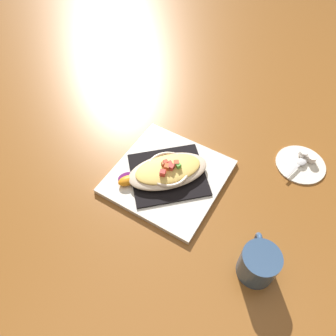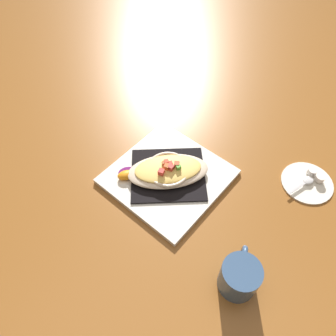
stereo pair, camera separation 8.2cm
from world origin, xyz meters
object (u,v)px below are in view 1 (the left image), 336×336
(square_plate, at_px, (168,176))
(creamer_cup_0, at_px, (312,159))
(coffee_mug, at_px, (258,264))
(creamer_saucer, at_px, (301,164))
(orange_garnish, at_px, (127,180))
(spoon, at_px, (300,163))
(gratin_dish, at_px, (168,170))
(creamer_cup_1, at_px, (304,153))

(square_plate, bearing_deg, creamer_cup_0, -142.34)
(coffee_mug, distance_m, creamer_saucer, 0.34)
(orange_garnish, relative_size, spoon, 0.77)
(coffee_mug, bearing_deg, gratin_dish, -22.61)
(creamer_cup_0, bearing_deg, creamer_cup_1, -16.76)
(square_plate, relative_size, creamer_cup_0, 11.49)
(creamer_cup_0, bearing_deg, coffee_mug, 86.21)
(gratin_dish, height_order, orange_garnish, gratin_dish)
(orange_garnish, xyz_separation_m, creamer_saucer, (-0.37, -0.29, -0.02))
(orange_garnish, distance_m, creamer_cup_1, 0.49)
(gratin_dish, xyz_separation_m, creamer_saucer, (-0.29, -0.22, -0.03))
(gratin_dish, height_order, coffee_mug, coffee_mug)
(creamer_cup_0, distance_m, creamer_cup_1, 0.03)
(orange_garnish, distance_m, spoon, 0.47)
(gratin_dish, distance_m, creamer_saucer, 0.37)
(square_plate, height_order, creamer_cup_0, creamer_cup_0)
(creamer_saucer, relative_size, creamer_cup_1, 5.56)
(orange_garnish, xyz_separation_m, creamer_cup_1, (-0.37, -0.32, -0.01))
(creamer_cup_0, bearing_deg, gratin_dish, 37.66)
(square_plate, bearing_deg, coffee_mug, 157.40)
(spoon, relative_size, creamer_cup_1, 3.74)
(orange_garnish, xyz_separation_m, spoon, (-0.37, -0.28, -0.01))
(gratin_dish, xyz_separation_m, spoon, (-0.29, -0.21, -0.02))
(creamer_saucer, height_order, spoon, spoon)
(square_plate, height_order, creamer_cup_1, creamer_cup_1)
(coffee_mug, height_order, creamer_cup_1, coffee_mug)
(creamer_cup_0, xyz_separation_m, creamer_cup_1, (0.03, -0.01, 0.00))
(coffee_mug, distance_m, spoon, 0.33)
(orange_garnish, relative_size, creamer_saucer, 0.52)
(gratin_dish, xyz_separation_m, coffee_mug, (-0.29, 0.12, 0.00))
(creamer_saucer, bearing_deg, creamer_cup_1, -80.97)
(creamer_saucer, distance_m, creamer_cup_0, 0.03)
(square_plate, bearing_deg, orange_garnish, 41.83)
(gratin_dish, height_order, creamer_saucer, gratin_dish)
(creamer_cup_1, bearing_deg, gratin_dish, 40.87)
(spoon, bearing_deg, square_plate, 36.25)
(square_plate, height_order, creamer_saucer, square_plate)
(square_plate, relative_size, spoon, 3.07)
(spoon, xyz_separation_m, creamer_cup_0, (-0.02, -0.03, 0.00))
(coffee_mug, bearing_deg, creamer_cup_1, -89.82)
(creamer_cup_0, bearing_deg, square_plate, 37.66)
(creamer_saucer, bearing_deg, square_plate, 36.85)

